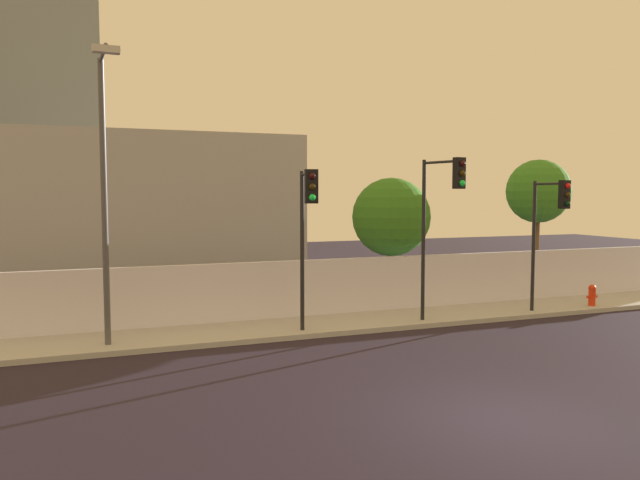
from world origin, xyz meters
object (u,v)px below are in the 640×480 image
object	(u,v)px
roadside_tree_leftmost	(391,217)
street_lamp_curbside	(104,179)
traffic_light_right	(551,216)
roadside_tree_midleft	(538,192)
traffic_light_left	(442,204)
fire_hydrant	(592,294)
traffic_light_center	(307,215)

from	to	relation	value
roadside_tree_leftmost	street_lamp_curbside	bearing A→B (deg)	-160.47
traffic_light_right	street_lamp_curbside	distance (m)	13.64
roadside_tree_leftmost	roadside_tree_midleft	world-z (taller)	roadside_tree_midleft
traffic_light_left	fire_hydrant	size ratio (longest dim) A/B	6.65
fire_hydrant	roadside_tree_leftmost	bearing A→B (deg)	149.94
traffic_light_center	roadside_tree_midleft	xyz separation A→B (m)	(11.45, 4.19, 0.68)
street_lamp_curbside	fire_hydrant	distance (m)	16.54
traffic_light_right	street_lamp_curbside	bearing A→B (deg)	177.36
traffic_light_center	traffic_light_left	bearing A→B (deg)	-0.76
traffic_light_left	roadside_tree_midleft	distance (m)	8.38
traffic_light_center	street_lamp_curbside	size ratio (longest dim) A/B	0.62
traffic_light_left	fire_hydrant	bearing A→B (deg)	6.11
roadside_tree_midleft	street_lamp_curbside	bearing A→B (deg)	-168.01
fire_hydrant	roadside_tree_leftmost	world-z (taller)	roadside_tree_leftmost
traffic_light_center	roadside_tree_midleft	bearing A→B (deg)	20.08
traffic_light_center	roadside_tree_leftmost	size ratio (longest dim) A/B	0.98
street_lamp_curbside	fire_hydrant	xyz separation A→B (m)	(16.07, 0.00, -3.89)
traffic_light_left	traffic_light_right	size ratio (longest dim) A/B	1.14
fire_hydrant	roadside_tree_midleft	world-z (taller)	roadside_tree_midleft
street_lamp_curbside	traffic_light_right	bearing A→B (deg)	-2.64
traffic_light_left	traffic_light_center	bearing A→B (deg)	179.24
traffic_light_left	traffic_light_center	size ratio (longest dim) A/B	1.09
traffic_light_center	street_lamp_curbside	xyz separation A→B (m)	(-5.19, 0.65, 0.95)
fire_hydrant	roadside_tree_midleft	distance (m)	5.09
traffic_light_left	street_lamp_curbside	world-z (taller)	street_lamp_curbside
traffic_light_right	roadside_tree_leftmost	size ratio (longest dim) A/B	0.93
traffic_light_center	roadside_tree_leftmost	xyz separation A→B (m)	(4.78, 4.19, -0.27)
traffic_light_left	roadside_tree_leftmost	bearing A→B (deg)	82.76
roadside_tree_leftmost	roadside_tree_midleft	xyz separation A→B (m)	(6.68, 0.00, 0.95)
traffic_light_right	roadside_tree_midleft	bearing A→B (deg)	53.61
street_lamp_curbside	roadside_tree_midleft	world-z (taller)	street_lamp_curbside
street_lamp_curbside	roadside_tree_midleft	xyz separation A→B (m)	(16.65, 3.54, -0.27)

